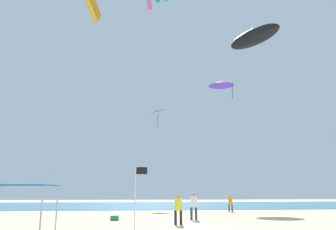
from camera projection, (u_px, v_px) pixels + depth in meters
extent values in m
cube|color=teal|center=(159.00, 205.00, 43.91)|extent=(110.00, 22.51, 0.03)
cylinder|color=#B2B2B7|center=(41.00, 213.00, 13.40)|extent=(0.07, 0.07, 2.21)
cylinder|color=#B2B2B7|center=(57.00, 209.00, 15.88)|extent=(0.07, 0.07, 2.21)
cube|color=#1972B7|center=(20.00, 185.00, 14.79)|extent=(2.91, 2.62, 0.06)
cylinder|color=black|center=(181.00, 218.00, 19.25)|extent=(0.16, 0.16, 0.83)
cylinder|color=black|center=(176.00, 218.00, 19.26)|extent=(0.16, 0.16, 0.83)
cylinder|color=yellow|center=(178.00, 204.00, 19.43)|extent=(0.43, 0.43, 0.72)
sphere|color=tan|center=(178.00, 196.00, 19.54)|extent=(0.27, 0.27, 0.27)
cylinder|color=brown|center=(232.00, 208.00, 30.10)|extent=(0.14, 0.14, 0.72)
cylinder|color=brown|center=(229.00, 208.00, 30.20)|extent=(0.14, 0.14, 0.72)
cylinder|color=orange|center=(230.00, 201.00, 30.31)|extent=(0.38, 0.38, 0.63)
sphere|color=tan|center=(230.00, 196.00, 30.40)|extent=(0.24, 0.24, 0.24)
cylinder|color=#33384C|center=(191.00, 214.00, 22.36)|extent=(0.17, 0.17, 0.85)
cylinder|color=#33384C|center=(196.00, 214.00, 22.40)|extent=(0.17, 0.17, 0.85)
cylinder|color=white|center=(194.00, 202.00, 22.56)|extent=(0.44, 0.44, 0.74)
sphere|color=tan|center=(193.00, 194.00, 22.68)|extent=(0.28, 0.28, 0.28)
cylinder|color=silver|center=(135.00, 199.00, 15.73)|extent=(0.06, 0.06, 3.15)
cube|color=black|center=(142.00, 171.00, 16.07)|extent=(0.55, 0.02, 0.35)
cube|color=#1E8C4C|center=(115.00, 218.00, 21.92)|extent=(0.56, 0.36, 0.32)
cube|color=white|center=(115.00, 215.00, 21.96)|extent=(0.57, 0.37, 0.03)
ellipsoid|color=black|center=(254.00, 37.00, 36.16)|extent=(5.30, 6.50, 2.02)
cone|color=green|center=(253.00, 29.00, 36.39)|extent=(1.35, 1.34, 0.74)
cube|color=green|center=(158.00, 111.00, 44.71)|extent=(2.13, 2.15, 0.50)
cylinder|color=purple|center=(158.00, 120.00, 44.41)|extent=(0.10, 0.10, 1.68)
cube|color=orange|center=(91.00, 3.00, 34.87)|extent=(1.64, 4.55, 2.85)
cube|color=yellow|center=(91.00, 8.00, 34.73)|extent=(0.98, 3.52, 1.57)
cone|color=purple|center=(221.00, 84.00, 43.40)|extent=(4.36, 4.37, 0.74)
cylinder|color=green|center=(232.00, 90.00, 42.78)|extent=(0.47, 1.03, 2.54)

